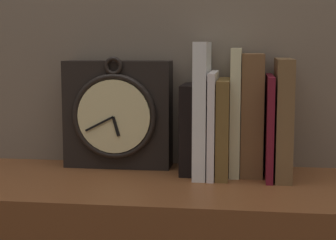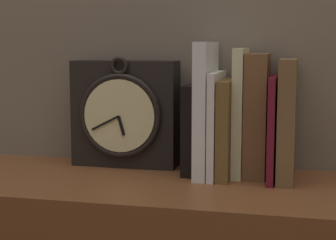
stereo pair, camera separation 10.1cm
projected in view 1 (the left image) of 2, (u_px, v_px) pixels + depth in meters
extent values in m
cube|color=black|center=(118.00, 114.00, 1.15)|extent=(0.22, 0.06, 0.22)
torus|color=black|center=(114.00, 116.00, 1.11)|extent=(0.17, 0.01, 0.17)
cylinder|color=beige|center=(114.00, 117.00, 1.11)|extent=(0.15, 0.01, 0.15)
cube|color=black|center=(116.00, 126.00, 1.11)|extent=(0.02, 0.00, 0.04)
cube|color=black|center=(99.00, 124.00, 1.11)|extent=(0.06, 0.00, 0.03)
torus|color=black|center=(113.00, 66.00, 1.10)|extent=(0.04, 0.01, 0.04)
cube|color=black|center=(189.00, 128.00, 1.10)|extent=(0.03, 0.12, 0.17)
cube|color=white|center=(202.00, 109.00, 1.08)|extent=(0.02, 0.15, 0.25)
cube|color=white|center=(213.00, 124.00, 1.08)|extent=(0.01, 0.15, 0.20)
cube|color=brown|center=(223.00, 127.00, 1.08)|extent=(0.02, 0.15, 0.18)
cube|color=beige|center=(236.00, 111.00, 1.09)|extent=(0.02, 0.12, 0.24)
cube|color=brown|center=(252.00, 114.00, 1.08)|extent=(0.04, 0.11, 0.23)
cube|color=maroon|center=(269.00, 126.00, 1.06)|extent=(0.01, 0.15, 0.19)
cube|color=brown|center=(283.00, 118.00, 1.06)|extent=(0.03, 0.15, 0.22)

